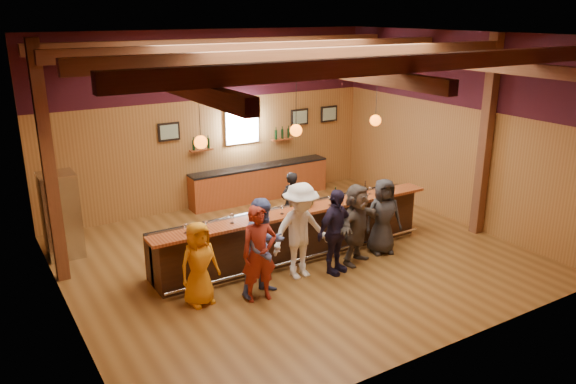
% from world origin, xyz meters
% --- Properties ---
extents(room, '(9.04, 9.00, 4.52)m').
position_xyz_m(room, '(0.00, 0.06, 3.21)').
color(room, brown).
rests_on(room, ground).
extents(bar_counter, '(6.30, 1.07, 1.11)m').
position_xyz_m(bar_counter, '(0.02, 0.15, 0.52)').
color(bar_counter, black).
rests_on(bar_counter, ground).
extents(back_bar_cabinet, '(4.00, 0.52, 0.95)m').
position_xyz_m(back_bar_cabinet, '(1.20, 3.72, 0.48)').
color(back_bar_cabinet, brown).
rests_on(back_bar_cabinet, ground).
extents(window, '(0.95, 0.09, 0.95)m').
position_xyz_m(window, '(0.80, 3.95, 2.05)').
color(window, silver).
rests_on(window, room).
extents(framed_pictures, '(5.35, 0.05, 0.45)m').
position_xyz_m(framed_pictures, '(1.67, 3.94, 2.10)').
color(framed_pictures, black).
rests_on(framed_pictures, room).
extents(wine_shelves, '(3.00, 0.18, 0.30)m').
position_xyz_m(wine_shelves, '(0.80, 3.88, 1.62)').
color(wine_shelves, brown).
rests_on(wine_shelves, room).
extents(pendant_lights, '(4.24, 0.24, 1.37)m').
position_xyz_m(pendant_lights, '(0.00, 0.00, 2.71)').
color(pendant_lights, black).
rests_on(pendant_lights, room).
extents(stainless_fridge, '(0.70, 0.70, 1.80)m').
position_xyz_m(stainless_fridge, '(-4.10, 2.60, 0.90)').
color(stainless_fridge, silver).
rests_on(stainless_fridge, ground).
extents(customer_orange, '(0.80, 0.59, 1.52)m').
position_xyz_m(customer_orange, '(-2.46, -0.78, 0.76)').
color(customer_orange, orange).
rests_on(customer_orange, ground).
extents(customer_redvest, '(0.70, 0.51, 1.76)m').
position_xyz_m(customer_redvest, '(-1.50, -1.18, 0.88)').
color(customer_redvest, maroon).
rests_on(customer_redvest, ground).
extents(customer_denim, '(0.99, 0.83, 1.83)m').
position_xyz_m(customer_denim, '(-1.33, -1.06, 0.91)').
color(customer_denim, '#4E5D9C').
rests_on(customer_denim, ground).
extents(customer_white, '(1.24, 0.73, 1.90)m').
position_xyz_m(customer_white, '(-0.41, -0.82, 0.95)').
color(customer_white, white).
rests_on(customer_white, ground).
extents(customer_navy, '(1.08, 0.68, 1.71)m').
position_xyz_m(customer_navy, '(0.27, -1.01, 0.86)').
color(customer_navy, '#1F1932').
rests_on(customer_navy, ground).
extents(customer_brown, '(1.63, 1.04, 1.68)m').
position_xyz_m(customer_brown, '(0.92, -0.86, 0.84)').
color(customer_brown, '#4F463F').
rests_on(customer_brown, ground).
extents(customer_dark, '(0.91, 0.73, 1.63)m').
position_xyz_m(customer_dark, '(1.70, -0.75, 0.82)').
color(customer_dark, '#29292B').
rests_on(customer_dark, ground).
extents(bartender, '(0.59, 0.43, 1.48)m').
position_xyz_m(bartender, '(0.59, 1.15, 0.74)').
color(bartender, black).
rests_on(bartender, ground).
extents(ice_bucket, '(0.23, 0.23, 0.25)m').
position_xyz_m(ice_bucket, '(0.21, -0.10, 1.23)').
color(ice_bucket, olive).
rests_on(ice_bucket, bar_counter).
extents(bottle_a, '(0.07, 0.07, 0.32)m').
position_xyz_m(bottle_a, '(0.36, -0.05, 1.23)').
color(bottle_a, black).
rests_on(bottle_a, bar_counter).
extents(bottle_b, '(0.07, 0.07, 0.31)m').
position_xyz_m(bottle_b, '(0.91, -0.12, 1.23)').
color(bottle_b, black).
rests_on(bottle_b, bar_counter).
extents(glass_a, '(0.08, 0.08, 0.19)m').
position_xyz_m(glass_a, '(-2.44, -0.16, 1.24)').
color(glass_a, silver).
rests_on(glass_a, bar_counter).
extents(glass_b, '(0.07, 0.07, 0.16)m').
position_xyz_m(glass_b, '(-2.04, -0.17, 1.23)').
color(glass_b, silver).
rests_on(glass_b, bar_counter).
extents(glass_c, '(0.09, 0.09, 0.20)m').
position_xyz_m(glass_c, '(-1.51, -0.14, 1.25)').
color(glass_c, silver).
rests_on(glass_c, bar_counter).
extents(glass_d, '(0.08, 0.08, 0.17)m').
position_xyz_m(glass_d, '(-1.15, -0.19, 1.23)').
color(glass_d, silver).
rests_on(glass_d, bar_counter).
extents(glass_e, '(0.08, 0.08, 0.19)m').
position_xyz_m(glass_e, '(-0.45, -0.21, 1.25)').
color(glass_e, silver).
rests_on(glass_e, bar_counter).
extents(glass_f, '(0.08, 0.08, 0.19)m').
position_xyz_m(glass_f, '(0.67, -0.27, 1.25)').
color(glass_f, silver).
rests_on(glass_f, bar_counter).
extents(glass_g, '(0.08, 0.08, 0.18)m').
position_xyz_m(glass_g, '(1.17, -0.22, 1.24)').
color(glass_g, silver).
rests_on(glass_g, bar_counter).
extents(glass_h, '(0.07, 0.07, 0.17)m').
position_xyz_m(glass_h, '(1.84, -0.12, 1.23)').
color(glass_h, silver).
rests_on(glass_h, bar_counter).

